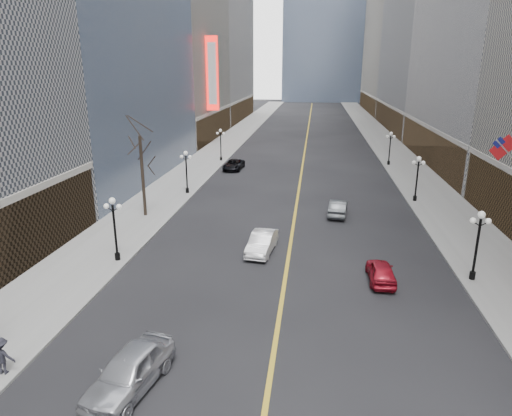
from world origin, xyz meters
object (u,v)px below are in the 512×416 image
(streetlamp_west_2, at_px, (186,168))
(car_nb_mid, at_px, (262,243))
(streetlamp_east_2, at_px, (417,174))
(car_nb_far, at_px, (234,165))
(car_sb_mid, at_px, (381,271))
(streetlamp_west_3, at_px, (221,141))
(car_nb_near, at_px, (129,371))
(car_sb_far, at_px, (338,208))
(streetlamp_west_1, at_px, (114,222))
(streetlamp_east_3, at_px, (390,145))
(streetlamp_east_1, at_px, (478,238))

(streetlamp_west_2, height_order, car_nb_mid, streetlamp_west_2)
(streetlamp_east_2, bearing_deg, streetlamp_west_2, 180.00)
(car_nb_far, relative_size, car_sb_mid, 1.22)
(streetlamp_west_2, distance_m, car_sb_mid, 25.97)
(streetlamp_east_2, height_order, streetlamp_west_2, same)
(streetlamp_west_2, xyz_separation_m, car_nb_far, (2.80, 12.69, -2.23))
(streetlamp_west_3, height_order, car_nb_far, streetlamp_west_3)
(streetlamp_west_3, height_order, car_nb_near, streetlamp_west_3)
(car_nb_mid, distance_m, car_sb_far, 11.29)
(car_sb_mid, bearing_deg, car_nb_mid, -26.13)
(streetlamp_east_2, distance_m, streetlamp_west_3, 29.68)
(streetlamp_west_1, bearing_deg, car_sb_mid, -2.44)
(streetlamp_west_2, xyz_separation_m, car_sb_far, (15.71, -5.36, -2.18))
(streetlamp_west_3, bearing_deg, car_nb_near, -82.92)
(streetlamp_west_2, bearing_deg, car_nb_far, 77.56)
(streetlamp_west_3, xyz_separation_m, car_sb_mid, (17.83, -36.76, -2.23))
(streetlamp_west_1, bearing_deg, car_sb_far, 38.83)
(streetlamp_east_3, bearing_deg, car_nb_far, -165.68)
(streetlamp_east_3, bearing_deg, streetlamp_west_2, -142.67)
(streetlamp_east_2, xyz_separation_m, car_sb_far, (-7.89, -5.36, -2.18))
(streetlamp_west_3, bearing_deg, car_sb_far, -56.08)
(car_sb_far, bearing_deg, car_nb_mid, 64.77)
(streetlamp_east_3, relative_size, car_sb_mid, 1.15)
(streetlamp_west_2, bearing_deg, streetlamp_west_3, 90.00)
(streetlamp_east_2, relative_size, streetlamp_west_1, 1.00)
(streetlamp_east_3, bearing_deg, car_nb_mid, -112.71)
(streetlamp_east_2, bearing_deg, streetlamp_east_1, -90.00)
(streetlamp_west_2, relative_size, streetlamp_west_3, 1.00)
(car_sb_far, bearing_deg, streetlamp_west_2, -12.48)
(streetlamp_east_2, relative_size, car_nb_near, 0.90)
(streetlamp_east_1, height_order, car_nb_mid, streetlamp_east_1)
(streetlamp_east_3, xyz_separation_m, car_nb_far, (-20.80, -5.31, -2.23))
(streetlamp_west_3, relative_size, car_nb_near, 0.90)
(car_nb_mid, relative_size, car_nb_far, 0.94)
(car_nb_near, height_order, car_sb_far, car_nb_near)
(streetlamp_west_3, distance_m, car_nb_near, 48.92)
(streetlamp_west_3, xyz_separation_m, car_nb_mid, (9.80, -32.97, -2.15))
(streetlamp_east_3, distance_m, car_nb_mid, 35.81)
(streetlamp_east_3, xyz_separation_m, streetlamp_west_2, (-23.60, -18.00, 0.00))
(streetlamp_west_1, height_order, car_nb_near, streetlamp_west_1)
(car_nb_near, xyz_separation_m, car_sb_mid, (11.80, 11.74, -0.19))
(streetlamp_east_3, bearing_deg, car_sb_far, -108.67)
(streetlamp_east_2, height_order, streetlamp_west_3, same)
(streetlamp_east_3, distance_m, streetlamp_west_1, 43.05)
(car_nb_far, bearing_deg, streetlamp_east_1, -52.65)
(streetlamp_west_3, height_order, car_nb_mid, streetlamp_west_3)
(streetlamp_east_3, height_order, streetlamp_west_2, same)
(car_nb_near, xyz_separation_m, car_sb_far, (9.68, 25.15, -0.14))
(streetlamp_east_3, relative_size, streetlamp_west_3, 1.00)
(streetlamp_west_3, relative_size, car_sb_mid, 1.15)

